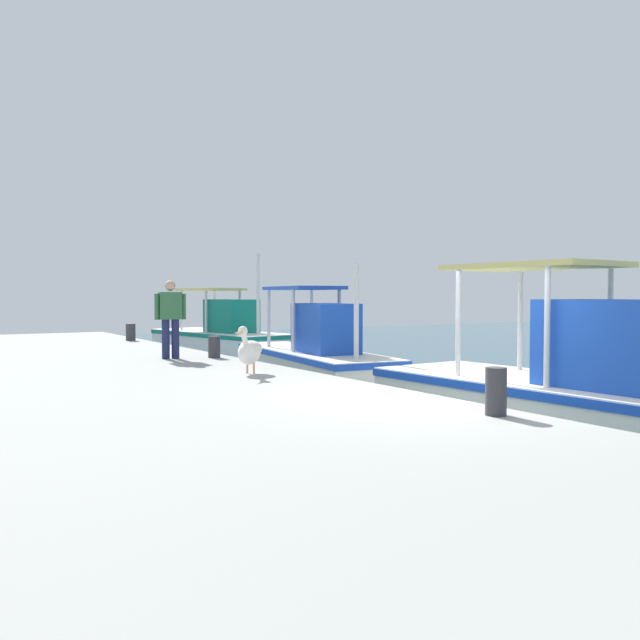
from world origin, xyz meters
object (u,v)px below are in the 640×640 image
fishing_boat_third (569,395)px  mooring_bollard_second (214,347)px  fishing_boat_second (314,360)px  fishing_boat_nearest (221,340)px  mooring_bollard_nearest (131,332)px  pelican (249,350)px  mooring_bollard_third (496,391)px  fisherman_standing (170,315)px

fishing_boat_third → mooring_bollard_second: (-6.99, -2.53, 0.34)m
fishing_boat_second → fishing_boat_third: (6.61, 0.29, 0.03)m
fishing_boat_nearest → fishing_boat_second: (6.97, -0.72, -0.03)m
fishing_boat_third → mooring_bollard_nearest: fishing_boat_third is taller
mooring_bollard_nearest → pelican: bearing=-3.8°
fishing_boat_nearest → mooring_bollard_nearest: bearing=-84.0°
pelican → mooring_bollard_second: (-3.03, 0.62, -0.17)m
fishing_boat_nearest → pelican: fishing_boat_nearest is taller
mooring_bollard_second → mooring_bollard_third: mooring_bollard_third is taller
mooring_bollard_second → fishing_boat_nearest: bearing=155.8°
mooring_bollard_third → fishing_boat_third: bearing=111.6°
fishing_boat_nearest → mooring_bollard_third: fishing_boat_nearest is taller
fishing_boat_second → fishing_boat_third: bearing=2.6°
pelican → fisherman_standing: fisherman_standing is taller
mooring_bollard_nearest → mooring_bollard_second: 6.28m
fishing_boat_second → mooring_bollard_third: size_ratio=11.44×
fishing_boat_third → mooring_bollard_nearest: 13.52m
pelican → mooring_bollard_nearest: bearing=176.2°
fisherman_standing → mooring_bollard_nearest: 6.13m
mooring_bollard_second → fishing_boat_third: bearing=19.9°
fishing_boat_second → mooring_bollard_third: fishing_boat_second is taller
fishing_boat_nearest → mooring_bollard_second: (6.59, -2.96, 0.34)m
pelican → mooring_bollard_second: pelican is taller
pelican → mooring_bollard_third: 5.01m
fishing_boat_second → mooring_bollard_nearest: (-6.66, -2.24, 0.38)m
pelican → fishing_boat_third: bearing=38.6°
fisherman_standing → fishing_boat_second: bearing=78.6°
mooring_bollard_third → pelican: bearing=-172.8°
fishing_boat_second → mooring_bollard_nearest: bearing=-161.4°
fishing_boat_second → pelican: size_ratio=7.15×
mooring_bollard_third → mooring_bollard_second: bearing=180.0°
fishing_boat_third → fishing_boat_nearest: bearing=178.2°
fishing_boat_third → pelican: size_ratio=7.23×
fishing_boat_third → mooring_bollard_third: bearing=-68.4°
mooring_bollard_nearest → fisherman_standing: bearing=-8.2°
fishing_boat_second → fishing_boat_third: 6.62m
fishing_boat_third → mooring_bollard_nearest: (-13.27, -2.53, 0.36)m
fishing_boat_nearest → fisherman_standing: fishing_boat_nearest is taller
fisherman_standing → fishing_boat_nearest: bearing=148.9°
pelican → mooring_bollard_third: (4.97, 0.62, -0.13)m
pelican → mooring_bollard_second: size_ratio=1.85×
fishing_boat_third → mooring_bollard_second: size_ratio=13.36×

